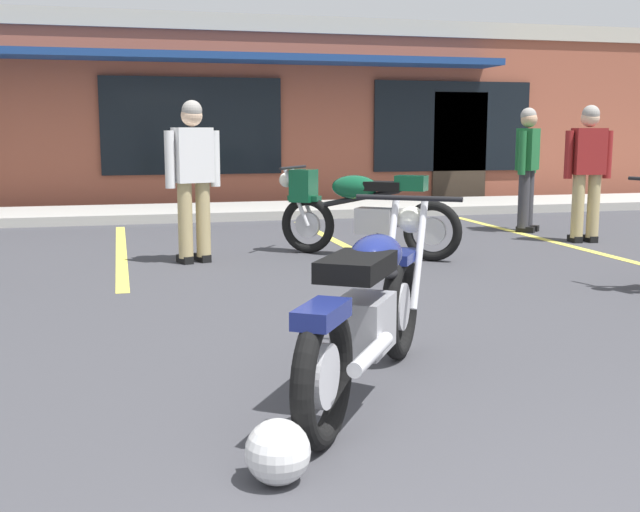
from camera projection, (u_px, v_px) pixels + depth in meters
name	position (u px, v px, depth m)	size (l,w,h in m)	color
ground_plane	(318.00, 330.00, 5.46)	(80.00, 80.00, 0.00)	#3D3D42
sidewalk_kerb	(203.00, 212.00, 12.74)	(22.00, 1.80, 0.14)	#A8A59E
brick_storefront_building	(180.00, 114.00, 16.50)	(18.58, 6.38, 3.41)	brown
painted_stall_lines	(235.00, 247.00, 9.31)	(7.95, 4.80, 0.01)	#DBCC4C
motorcycle_foreground_classic	(370.00, 308.00, 4.07)	(1.39, 1.84, 0.98)	black
motorcycle_blue_standard	(358.00, 208.00, 8.60)	(1.78, 1.49, 0.98)	black
person_in_shorts_foreground	(527.00, 162.00, 10.66)	(0.50, 0.49, 1.68)	black
person_by_back_row	(193.00, 172.00, 8.10)	(0.60, 0.36, 1.68)	black
person_near_building	(588.00, 165.00, 9.61)	(0.61, 0.31, 1.68)	black
helmet_on_pavement	(278.00, 452.00, 3.07)	(0.26, 0.26, 0.26)	silver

